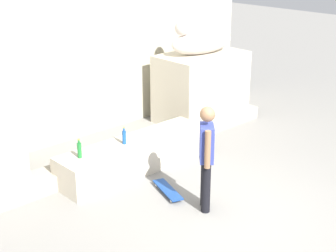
{
  "coord_description": "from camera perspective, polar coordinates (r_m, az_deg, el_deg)",
  "views": [
    {
      "loc": [
        -5.29,
        -3.99,
        4.0
      ],
      "look_at": [
        -0.05,
        1.65,
        1.1
      ],
      "focal_mm": 54.35,
      "sensor_mm": 36.0,
      "label": 1
    }
  ],
  "objects": [
    {
      "name": "ledge_block",
      "position": [
        9.21,
        -3.7,
        -3.25
      ],
      "size": [
        3.01,
        0.76,
        0.55
      ],
      "primitive_type": "cube",
      "color": "beige",
      "rests_on": "ground_plane"
    },
    {
      "name": "skater",
      "position": [
        7.65,
        4.33,
        -3.15
      ],
      "size": [
        0.4,
        0.42,
        1.67
      ],
      "rotation": [
        0.0,
        0.0,
        0.81
      ],
      "color": "black",
      "rests_on": "ground_plane"
    },
    {
      "name": "ground_plane",
      "position": [
        7.74,
        8.76,
        -10.76
      ],
      "size": [
        40.0,
        40.0,
        0.0
      ],
      "primitive_type": "plane",
      "color": "gray"
    },
    {
      "name": "pedestal_right",
      "position": [
        11.6,
        3.73,
        4.41
      ],
      "size": [
        2.0,
        1.22,
        1.53
      ],
      "primitive_type": "cube",
      "color": "beige",
      "rests_on": "ground_plane"
    },
    {
      "name": "bottle_blue",
      "position": [
        8.94,
        -4.94,
        -1.24
      ],
      "size": [
        0.07,
        0.07,
        0.31
      ],
      "color": "#194C99",
      "rests_on": "ledge_block"
    },
    {
      "name": "bottle_green",
      "position": [
        8.48,
        -9.9,
        -2.66
      ],
      "size": [
        0.07,
        0.07,
        0.33
      ],
      "color": "#1E722D",
      "rests_on": "ledge_block"
    },
    {
      "name": "stair_step",
      "position": [
        9.58,
        -5.36,
        -3.22
      ],
      "size": [
        7.67,
        0.5,
        0.28
      ],
      "primitive_type": "cube",
      "color": "#A9A08F",
      "rests_on": "ground_plane"
    },
    {
      "name": "statue_reclining_right",
      "position": [
        11.33,
        3.71,
        9.48
      ],
      "size": [
        1.66,
        0.78,
        0.78
      ],
      "rotation": [
        0.0,
        0.0,
        3.0
      ],
      "color": "beige",
      "rests_on": "pedestal_right"
    },
    {
      "name": "skateboard",
      "position": [
        8.43,
        -0.04,
        -7.18
      ],
      "size": [
        0.44,
        0.82,
        0.08
      ],
      "rotation": [
        0.0,
        0.0,
        1.25
      ],
      "color": "navy",
      "rests_on": "ground_plane"
    }
  ]
}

